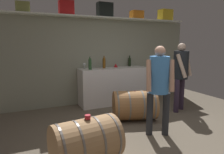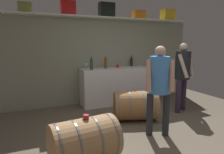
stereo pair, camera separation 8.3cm
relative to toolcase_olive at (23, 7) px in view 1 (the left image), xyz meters
The scene contains 19 objects.
ground_plane 3.48m from the toolcase_olive, 42.68° to the right, with size 6.32×8.25×0.02m, color brown.
back_wall_panel 2.26m from the toolcase_olive, ahead, with size 5.12×0.10×2.19m, color gray.
high_shelf_board 1.90m from the toolcase_olive, ahead, with size 4.71×0.40×0.03m, color white.
toolcase_olive is the anchor object (origin of this frame).
toolcase_red 0.94m from the toolcase_olive, ahead, with size 0.33×0.24×0.32m, color red.
toolcase_black 1.90m from the toolcase_olive, ahead, with size 0.38×0.22×0.35m, color black.
toolcase_orange 2.83m from the toolcase_olive, ahead, with size 0.33×0.24×0.22m, color orange.
toolcase_yellow 3.79m from the toolcase_olive, ahead, with size 0.37×0.26×0.31m, color yellow.
work_cabinet 2.78m from the toolcase_olive, ahead, with size 1.78×0.53×0.94m, color white.
wine_bottle_dark 2.92m from the toolcase_olive, ahead, with size 0.08×0.08×0.29m.
wine_bottle_amber 2.20m from the toolcase_olive, ahead, with size 0.08×0.08×0.31m.
wine_bottle_green 1.89m from the toolcase_olive, 11.25° to the right, with size 0.08×0.08×0.31m.
wine_glass 1.85m from the toolcase_olive, ahead, with size 0.07×0.07×0.15m.
red_funnel 2.56m from the toolcase_olive, ahead, with size 0.11×0.11×0.10m, color red.
wine_barrel_near 3.28m from the toolcase_olive, 76.34° to the right, with size 0.93×0.70×0.61m.
wine_barrel_far 3.16m from the toolcase_olive, 35.52° to the right, with size 1.01×0.83×0.61m.
tasting_cup 3.10m from the toolcase_olive, 75.63° to the right, with size 0.07×0.07×0.05m, color red.
winemaker_pouring 3.27m from the toolcase_olive, 48.02° to the right, with size 0.48×0.42×1.53m.
visitor_tasting 3.75m from the toolcase_olive, 22.90° to the right, with size 0.52×0.47×1.57m.
Camera 1 is at (-1.97, -2.51, 1.56)m, focal length 32.29 mm.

